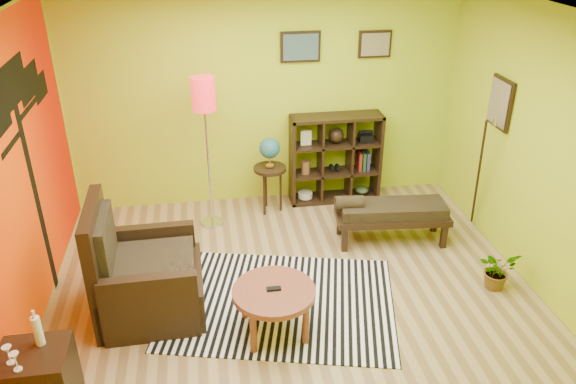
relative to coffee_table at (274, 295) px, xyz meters
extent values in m
plane|color=tan|center=(0.28, 0.51, -0.41)|extent=(5.00, 5.00, 0.00)
cube|color=#B1CC1E|center=(0.28, 2.76, 0.99)|extent=(5.00, 0.04, 2.80)
cube|color=#B1CC1E|center=(0.28, -1.74, 0.99)|extent=(5.00, 0.04, 2.80)
cube|color=#B1CC1E|center=(-2.22, 0.51, 0.99)|extent=(0.04, 4.50, 2.80)
cube|color=#B1CC1E|center=(2.78, 0.51, 0.99)|extent=(0.04, 4.50, 2.80)
cube|color=white|center=(0.28, 0.51, 2.39)|extent=(5.00, 4.50, 0.04)
cube|color=#DB3800|center=(-2.20, 0.51, 0.99)|extent=(0.01, 4.45, 2.75)
cube|color=black|center=(-2.18, 1.06, 0.64)|extent=(0.01, 0.14, 2.10)
cube|color=black|center=(-2.18, 1.11, 1.77)|extent=(0.01, 0.85, 0.40)
cube|color=black|center=(-2.18, 1.61, 1.64)|extent=(0.01, 0.70, 0.32)
cube|color=black|center=(-2.18, 1.96, 1.49)|extent=(0.01, 0.50, 0.26)
cube|color=black|center=(0.73, 2.73, 1.64)|extent=(0.50, 0.03, 0.38)
cube|color=#476865|center=(0.73, 2.70, 1.64)|extent=(0.44, 0.01, 0.32)
cube|color=black|center=(1.68, 2.73, 1.64)|extent=(0.42, 0.03, 0.34)
cube|color=#978A60|center=(1.68, 2.70, 1.64)|extent=(0.36, 0.01, 0.28)
cube|color=black|center=(2.75, 1.41, 1.24)|extent=(0.03, 0.44, 0.56)
cube|color=#978A60|center=(2.72, 1.41, 1.24)|extent=(0.01, 0.38, 0.50)
cylinder|color=black|center=(2.63, 1.41, 0.37)|extent=(0.23, 0.34, 1.46)
cone|color=silver|center=(2.63, 1.26, 1.11)|extent=(0.08, 0.09, 0.16)
cube|color=white|center=(0.12, 0.40, -0.40)|extent=(2.62, 2.17, 0.01)
cylinder|color=brown|center=(0.00, 0.00, 0.04)|extent=(0.77, 0.77, 0.05)
cylinder|color=brown|center=(0.22, 0.26, -0.20)|extent=(0.06, 0.06, 0.42)
cylinder|color=brown|center=(-0.26, 0.22, -0.20)|extent=(0.06, 0.06, 0.42)
cylinder|color=brown|center=(0.26, -0.22, -0.20)|extent=(0.06, 0.06, 0.42)
cylinder|color=brown|center=(-0.22, -0.26, -0.20)|extent=(0.06, 0.06, 0.42)
cube|color=black|center=(0.00, 0.00, 0.08)|extent=(0.13, 0.05, 0.02)
cube|color=black|center=(-1.13, 0.50, -0.19)|extent=(0.98, 0.96, 0.44)
cube|color=black|center=(-1.59, 0.49, 0.19)|extent=(0.13, 0.94, 1.20)
cube|color=black|center=(-1.12, 0.05, -0.06)|extent=(0.88, 0.13, 0.70)
cube|color=black|center=(-1.14, 0.95, -0.06)|extent=(0.88, 0.13, 0.70)
cube|color=tan|center=(-1.09, 0.50, 0.11)|extent=(0.78, 0.76, 0.15)
cube|color=tan|center=(-1.50, 0.49, 0.41)|extent=(0.11, 0.70, 0.55)
cube|color=black|center=(-1.92, -0.67, -0.10)|extent=(0.52, 0.47, 0.62)
cylinder|color=white|center=(-1.87, -0.57, 0.33)|extent=(0.07, 0.07, 0.25)
cylinder|color=white|center=(-1.87, -0.57, 0.49)|extent=(0.02, 0.02, 0.07)
cylinder|color=white|center=(-2.04, -0.75, 0.21)|extent=(0.06, 0.06, 0.01)
cylinder|color=white|center=(-2.04, -0.75, 0.26)|extent=(0.01, 0.01, 0.09)
cone|color=white|center=(-2.04, -0.75, 0.33)|extent=(0.07, 0.07, 0.06)
cylinder|color=white|center=(-1.97, -0.83, 0.21)|extent=(0.06, 0.06, 0.01)
cylinder|color=white|center=(-1.97, -0.83, 0.26)|extent=(0.01, 0.01, 0.09)
cone|color=white|center=(-1.97, -0.83, 0.33)|extent=(0.07, 0.07, 0.06)
cylinder|color=silver|center=(-0.50, 2.11, -0.39)|extent=(0.28, 0.28, 0.03)
cylinder|color=silver|center=(-0.50, 2.11, 0.47)|extent=(0.03, 0.03, 1.75)
cylinder|color=red|center=(-0.50, 2.11, 1.29)|extent=(0.27, 0.27, 0.38)
cylinder|color=black|center=(0.27, 2.34, 0.20)|extent=(0.42, 0.42, 0.04)
cylinder|color=black|center=(0.41, 2.31, -0.11)|extent=(0.03, 0.03, 0.59)
cylinder|color=black|center=(0.23, 2.47, -0.11)|extent=(0.03, 0.03, 0.59)
cylinder|color=black|center=(0.18, 2.24, -0.11)|extent=(0.03, 0.03, 0.59)
cylinder|color=gold|center=(0.27, 2.34, 0.24)|extent=(0.10, 0.10, 0.02)
cylinder|color=gold|center=(0.27, 2.34, 0.30)|extent=(0.02, 0.02, 0.10)
sphere|color=#123F93|center=(0.27, 2.34, 0.48)|extent=(0.26, 0.26, 0.26)
cube|color=black|center=(0.60, 2.54, 0.19)|extent=(0.04, 0.35, 1.20)
cube|color=black|center=(1.76, 2.54, 0.19)|extent=(0.04, 0.35, 1.20)
cube|color=black|center=(1.18, 2.54, -0.39)|extent=(1.20, 0.35, 0.04)
cube|color=black|center=(1.18, 2.54, 0.77)|extent=(1.20, 0.35, 0.04)
cube|color=black|center=(0.98, 2.54, 0.19)|extent=(0.03, 0.33, 1.12)
cube|color=black|center=(1.38, 2.54, 0.19)|extent=(0.03, 0.33, 1.12)
cube|color=black|center=(1.18, 2.54, -0.01)|extent=(1.12, 0.33, 0.03)
cube|color=black|center=(1.18, 2.54, 0.39)|extent=(1.12, 0.33, 0.03)
cylinder|color=beige|center=(0.78, 2.54, -0.32)|extent=(0.20, 0.20, 0.07)
sphere|color=black|center=(1.18, 2.54, 0.52)|extent=(0.20, 0.20, 0.20)
cube|color=black|center=(1.58, 2.54, 0.46)|extent=(0.18, 0.15, 0.10)
cylinder|color=black|center=(1.14, 2.54, 0.06)|extent=(0.06, 0.12, 0.06)
cylinder|color=black|center=(1.22, 2.54, 0.06)|extent=(0.06, 0.12, 0.06)
ellipsoid|color=#384C26|center=(1.58, 2.54, -0.31)|extent=(0.18, 0.18, 0.09)
cylinder|color=brown|center=(0.78, 2.54, 0.09)|extent=(0.12, 0.12, 0.18)
cube|color=beige|center=(0.78, 2.54, 0.51)|extent=(0.14, 0.03, 0.20)
cube|color=maroon|center=(1.51, 2.54, 0.13)|extent=(0.04, 0.18, 0.26)
cube|color=#1E4C1E|center=(1.56, 2.54, 0.13)|extent=(0.04, 0.18, 0.26)
cube|color=navy|center=(1.62, 2.54, 0.13)|extent=(0.04, 0.18, 0.26)
cube|color=black|center=(1.60, 1.37, -0.08)|extent=(1.36, 0.60, 0.08)
cube|color=tan|center=(1.60, 1.37, 0.03)|extent=(1.26, 0.53, 0.13)
cylinder|color=tan|center=(1.08, 1.42, 0.12)|extent=(0.35, 0.20, 0.17)
cube|color=black|center=(2.20, 1.50, -0.26)|extent=(0.07, 0.07, 0.29)
cube|color=black|center=(1.03, 1.61, -0.26)|extent=(0.07, 0.07, 0.29)
cube|color=black|center=(2.16, 1.12, -0.26)|extent=(0.07, 0.07, 0.29)
cube|color=black|center=(1.00, 1.24, -0.26)|extent=(0.07, 0.07, 0.29)
imported|color=#26661E|center=(2.39, 0.31, -0.24)|extent=(0.50, 0.52, 0.33)
camera|label=1|loc=(-0.53, -4.12, 3.19)|focal=35.00mm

